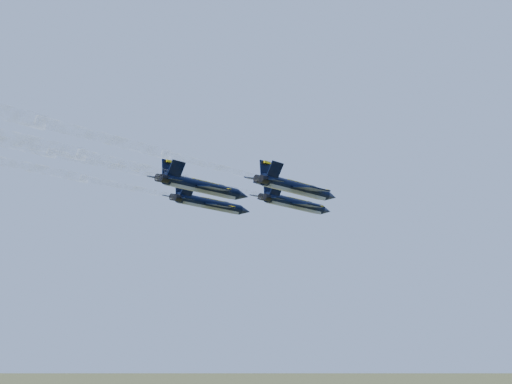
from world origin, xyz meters
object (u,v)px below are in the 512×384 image
Objects in this scene: jet_left at (211,204)px; jet_right at (297,188)px; jet_lead at (296,204)px; jet_slot at (204,187)px.

jet_left is 1.00× the size of jet_right.
jet_lead and jet_slot have the same top height.
jet_right is (7.62, -11.45, 0.00)m from jet_lead.
jet_lead and jet_right have the same top height.
jet_lead is 20.50m from jet_slot.
jet_lead is 1.00× the size of jet_left.
jet_slot is (-3.22, -20.24, 0.00)m from jet_lead.
jet_left is 14.65m from jet_slot.
jet_left and jet_slot have the same top height.
jet_slot is at bearing -89.94° from jet_lead.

